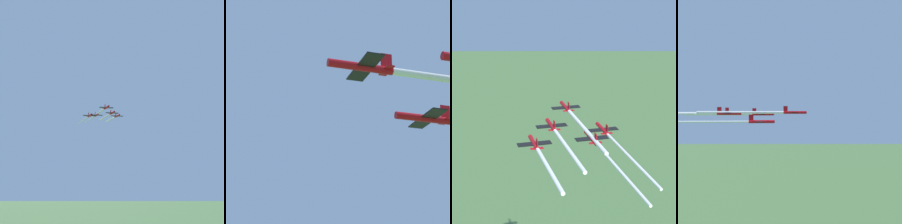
% 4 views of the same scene
% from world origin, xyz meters
% --- Properties ---
extents(jet_0, '(10.02, 10.19, 3.67)m').
position_xyz_m(jet_0, '(1.95, 59.40, 146.92)').
color(jet_0, '#B20C14').
extents(jet_1, '(10.02, 10.19, 3.67)m').
position_xyz_m(jet_1, '(3.32, 41.83, 146.02)').
color(jet_1, '#B20C14').
extents(jet_2, '(10.02, 10.19, 3.67)m').
position_xyz_m(jet_2, '(17.97, 52.06, 143.05)').
color(jet_2, '#B20C14').
extents(jet_3, '(10.02, 10.19, 3.67)m').
position_xyz_m(jet_3, '(4.69, 24.25, 146.51)').
color(jet_3, '#B20C14').
extents(jet_4, '(10.02, 10.19, 3.67)m').
position_xyz_m(jet_4, '(19.35, 34.49, 146.41)').
color(jet_4, '#B20C14').
extents(smoke_trail_0, '(23.57, 33.00, 1.23)m').
position_xyz_m(smoke_trail_0, '(16.10, 39.13, 146.87)').
color(smoke_trail_0, white).
extents(smoke_trail_1, '(19.76, 27.59, 1.17)m').
position_xyz_m(smoke_trail_1, '(15.60, 24.25, 145.97)').
color(smoke_trail_1, white).
extents(smoke_trail_2, '(24.48, 34.53, 0.85)m').
position_xyz_m(smoke_trail_2, '(32.74, 30.92, 142.99)').
color(smoke_trail_2, white).
extents(smoke_trail_3, '(17.38, 24.19, 1.16)m').
position_xyz_m(smoke_trail_3, '(15.79, 8.37, 146.46)').
color(smoke_trail_3, white).
extents(smoke_trail_4, '(23.32, 32.90, 0.80)m').
position_xyz_m(smoke_trail_4, '(33.55, 14.15, 146.36)').
color(smoke_trail_4, white).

